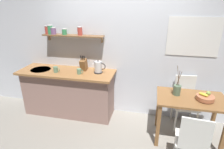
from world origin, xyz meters
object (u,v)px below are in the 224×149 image
(dining_chair_far, at_px, (185,99))
(dining_chair_near, at_px, (192,140))
(fruit_bowl, at_px, (205,97))
(coffee_mug_spare, at_px, (79,71))
(twig_vase, at_px, (177,90))
(knife_block, at_px, (84,65))
(electric_kettle, at_px, (98,67))
(coffee_mug_by_sink, at_px, (56,69))
(dining_table, at_px, (190,105))

(dining_chair_far, bearing_deg, dining_chair_near, -91.86)
(fruit_bowl, distance_m, coffee_mug_spare, 2.12)
(dining_chair_far, bearing_deg, coffee_mug_spare, -173.91)
(fruit_bowl, xyz_separation_m, twig_vase, (-0.40, 0.09, 0.04))
(dining_chair_near, xyz_separation_m, knife_block, (-1.85, 1.05, 0.54))
(coffee_mug_spare, bearing_deg, electric_kettle, 22.43)
(twig_vase, height_order, coffee_mug_by_sink, twig_vase)
(dining_table, bearing_deg, dining_chair_near, -94.07)
(dining_chair_near, height_order, coffee_mug_by_sink, coffee_mug_by_sink)
(dining_table, relative_size, electric_kettle, 4.19)
(electric_kettle, height_order, coffee_mug_by_sink, electric_kettle)
(coffee_mug_spare, bearing_deg, dining_table, -6.53)
(dining_table, bearing_deg, fruit_bowl, -8.65)
(dining_table, xyz_separation_m, knife_block, (-1.90, 0.40, 0.40))
(dining_table, xyz_separation_m, electric_kettle, (-1.59, 0.35, 0.39))
(dining_chair_far, relative_size, twig_vase, 1.93)
(electric_kettle, bearing_deg, dining_table, -12.46)
(dining_table, height_order, knife_block, knife_block)
(twig_vase, xyz_separation_m, knife_block, (-1.68, 0.34, 0.18))
(dining_chair_far, height_order, twig_vase, twig_vase)
(dining_table, xyz_separation_m, twig_vase, (-0.22, 0.06, 0.22))
(twig_vase, bearing_deg, coffee_mug_spare, 174.68)
(twig_vase, distance_m, coffee_mug_by_sink, 2.16)
(coffee_mug_by_sink, distance_m, coffee_mug_spare, 0.46)
(dining_table, bearing_deg, knife_block, 167.96)
(fruit_bowl, distance_m, knife_block, 2.13)
(electric_kettle, xyz_separation_m, coffee_mug_spare, (-0.32, -0.13, -0.06))
(coffee_mug_by_sink, bearing_deg, coffee_mug_spare, 1.91)
(dining_chair_near, height_order, fruit_bowl, fruit_bowl)
(coffee_mug_by_sink, bearing_deg, twig_vase, -3.79)
(electric_kettle, xyz_separation_m, coffee_mug_by_sink, (-0.78, -0.15, -0.05))
(dining_table, distance_m, fruit_bowl, 0.26)
(dining_chair_near, xyz_separation_m, coffee_mug_by_sink, (-2.32, 0.85, 0.48))
(dining_table, height_order, coffee_mug_spare, coffee_mug_spare)
(dining_chair_near, xyz_separation_m, electric_kettle, (-1.55, 1.00, 0.53))
(twig_vase, bearing_deg, dining_chair_far, 60.06)
(dining_chair_far, height_order, fruit_bowl, dining_chair_far)
(knife_block, bearing_deg, dining_table, -12.04)
(dining_chair_near, distance_m, twig_vase, 0.81)
(dining_chair_near, bearing_deg, fruit_bowl, 69.61)
(twig_vase, relative_size, knife_block, 1.58)
(fruit_bowl, height_order, electric_kettle, electric_kettle)
(dining_table, height_order, fruit_bowl, fruit_bowl)
(twig_vase, height_order, electric_kettle, twig_vase)
(electric_kettle, bearing_deg, dining_chair_far, 2.54)
(electric_kettle, xyz_separation_m, knife_block, (-0.30, 0.05, 0.01))
(dining_chair_far, xyz_separation_m, electric_kettle, (-1.58, -0.07, 0.51))
(dining_chair_far, bearing_deg, fruit_bowl, -66.55)
(twig_vase, xyz_separation_m, electric_kettle, (-1.37, 0.29, 0.17))
(dining_chair_far, height_order, knife_block, knife_block)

